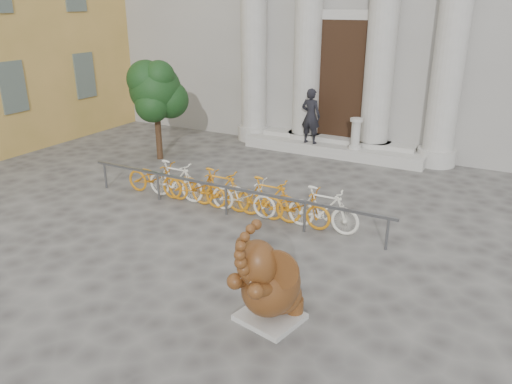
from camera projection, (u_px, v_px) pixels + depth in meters
The scene contains 7 objects.
ground at pixel (150, 287), 8.83m from camera, with size 80.00×80.00×0.00m, color #474442.
entrance_steps at pixel (333, 148), 16.50m from camera, with size 6.00×1.20×0.36m, color #A8A59E.
elephant_statue at pixel (269, 284), 7.68m from camera, with size 1.21×1.44×1.84m.
bike_rack at pixel (231, 191), 11.87m from camera, with size 8.00×0.53×1.00m.
tree at pixel (156, 91), 15.24m from camera, with size 1.79×1.64×3.11m.
pedestrian at pixel (311, 116), 16.14m from camera, with size 0.65×0.43×1.80m, color black.
balustrade_post at pixel (355, 135), 15.67m from camera, with size 0.40×0.40×0.97m.
Camera 1 is at (5.27, -5.84, 4.74)m, focal length 35.00 mm.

